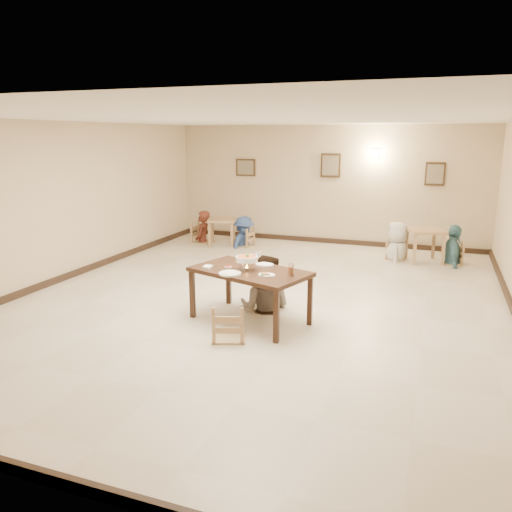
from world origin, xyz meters
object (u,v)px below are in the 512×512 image
at_px(main_diner, 265,255).
at_px(chair_near, 229,305).
at_px(curry_warmer, 247,259).
at_px(bg_chair_rl, 397,240).
at_px(bg_diner_c, 398,222).
at_px(drink_glass, 291,270).
at_px(bg_chair_lr, 244,228).
at_px(bg_table_right, 425,235).
at_px(bg_diner_a, 202,211).
at_px(bg_chair_rr, 454,244).
at_px(main_table, 250,275).
at_px(bg_diner_d, 455,225).
at_px(bg_table_left, 222,224).
at_px(bg_diner_b, 244,216).
at_px(bg_chair_ll, 202,223).
at_px(chair_far, 266,279).

bearing_deg(main_diner, chair_near, 83.76).
height_order(curry_warmer, bg_chair_rl, curry_warmer).
relative_size(chair_near, bg_diner_c, 0.57).
bearing_deg(drink_glass, main_diner, 131.80).
relative_size(chair_near, bg_chair_lr, 1.06).
relative_size(bg_table_right, bg_diner_a, 0.56).
bearing_deg(bg_chair_rr, curry_warmer, -36.74).
bearing_deg(main_table, bg_diner_c, 88.21).
distance_m(chair_near, bg_diner_d, 6.26).
xyz_separation_m(curry_warmer, drink_glass, (0.69, -0.06, -0.09)).
bearing_deg(bg_chair_lr, bg_table_right, 98.52).
relative_size(chair_near, drink_glass, 5.81).
distance_m(chair_near, bg_chair_rr, 6.25).
bearing_deg(bg_diner_c, bg_table_left, -92.51).
bearing_deg(bg_diner_b, main_diner, -149.91).
relative_size(drink_glass, bg_diner_b, 0.11).
height_order(bg_table_right, bg_chair_ll, bg_chair_ll).
relative_size(chair_far, bg_chair_rr, 1.07).
bearing_deg(bg_diner_b, drink_glass, -147.27).
relative_size(main_table, bg_table_left, 2.20).
bearing_deg(bg_chair_rl, main_diner, 165.34).
xyz_separation_m(curry_warmer, bg_chair_ll, (-3.15, 4.92, -0.46)).
distance_m(bg_chair_rl, bg_diner_a, 4.93).
bearing_deg(bg_chair_rr, bg_diner_c, -96.18).
bearing_deg(bg_diner_d, bg_diner_b, 82.12).
bearing_deg(curry_warmer, bg_chair_rl, 69.91).
relative_size(main_diner, bg_chair_rr, 2.01).
bearing_deg(bg_diner_c, curry_warmer, -22.40).
relative_size(bg_diner_b, bg_diner_d, 0.89).
bearing_deg(curry_warmer, bg_diner_b, 112.07).
height_order(drink_glass, bg_table_left, drink_glass).
relative_size(chair_far, bg_chair_rl, 1.08).
distance_m(chair_far, bg_table_left, 4.89).
relative_size(chair_near, bg_chair_rl, 1.11).
height_order(main_table, bg_diner_d, bg_diner_d).
bearing_deg(bg_chair_rr, bg_table_right, -91.67).
bearing_deg(chair_far, bg_table_right, 47.19).
xyz_separation_m(drink_glass, bg_chair_rr, (2.27, 4.86, -0.44)).
bearing_deg(bg_chair_rl, bg_diner_a, 96.36).
bearing_deg(bg_table_right, bg_diner_c, 174.47).
distance_m(main_diner, bg_diner_c, 4.52).
xyz_separation_m(drink_glass, bg_chair_lr, (-2.67, 4.94, -0.42)).
bearing_deg(bg_table_right, bg_diner_b, 178.54).
relative_size(curry_warmer, bg_diner_b, 0.24).
bearing_deg(bg_chair_ll, bg_diner_d, -91.13).
relative_size(chair_near, main_diner, 0.55).
height_order(bg_chair_rl, bg_chair_rr, bg_chair_rr).
height_order(chair_far, bg_diner_b, bg_diner_b).
xyz_separation_m(bg_chair_ll, bg_chair_rr, (6.11, -0.11, -0.07)).
bearing_deg(drink_glass, bg_table_right, 70.87).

